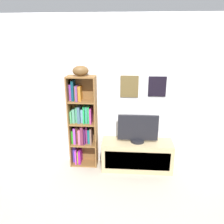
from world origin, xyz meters
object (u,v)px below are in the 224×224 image
bookshelf (82,123)px  television (138,129)px  football (81,71)px  tv_stand (137,155)px

bookshelf → television: 0.92m
bookshelf → football: size_ratio=6.27×
football → television: 1.26m
bookshelf → football: 0.86m
tv_stand → football: bearing=175.4°
football → tv_stand: (0.89, -0.07, -1.36)m
football → television: (0.89, -0.07, -0.90)m
television → bookshelf: bearing=173.9°
football → tv_stand: 1.62m
bookshelf → tv_stand: 1.05m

